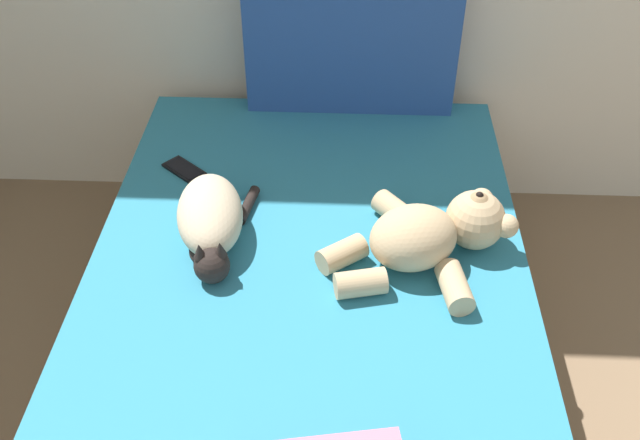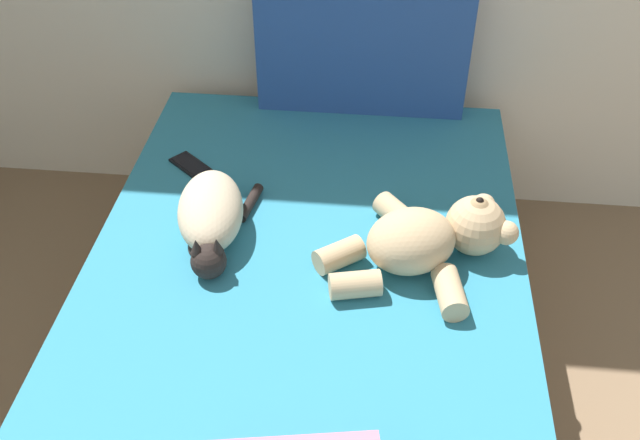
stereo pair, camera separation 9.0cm
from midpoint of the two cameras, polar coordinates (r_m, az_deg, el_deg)
bed at (r=2.20m, az=-2.10°, el=-8.60°), size 1.29×1.91×0.49m
patterned_cushion at (r=2.60m, az=1.46°, el=13.51°), size 0.74×0.11×0.48m
cat at (r=2.10m, az=-9.90°, el=0.01°), size 0.25×0.44×0.15m
teddy_bear at (r=2.02m, az=7.55°, el=-1.15°), size 0.57×0.47×0.18m
cell_phone at (r=2.42m, az=-11.78°, el=3.93°), size 0.16×0.15×0.01m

